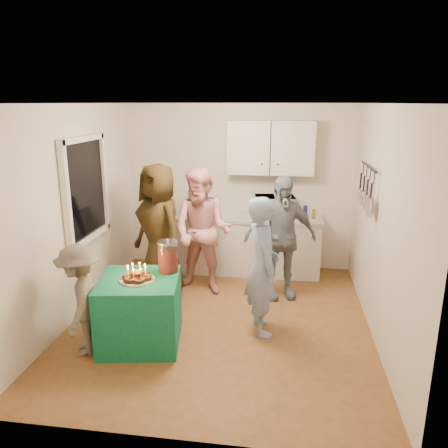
# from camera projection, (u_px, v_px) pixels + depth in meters

# --- Properties ---
(floor) EXTENTS (4.00, 4.00, 0.00)m
(floor) POSITION_uv_depth(u_px,v_px,m) (220.00, 321.00, 5.40)
(floor) COLOR brown
(floor) RESTS_ON ground
(ceiling) EXTENTS (4.00, 4.00, 0.00)m
(ceiling) POSITION_uv_depth(u_px,v_px,m) (219.00, 103.00, 4.70)
(ceiling) COLOR white
(ceiling) RESTS_ON floor
(back_wall) EXTENTS (3.60, 3.60, 0.00)m
(back_wall) POSITION_uv_depth(u_px,v_px,m) (239.00, 187.00, 6.96)
(back_wall) COLOR silver
(back_wall) RESTS_ON floor
(left_wall) EXTENTS (4.00, 4.00, 0.00)m
(left_wall) POSITION_uv_depth(u_px,v_px,m) (73.00, 214.00, 5.30)
(left_wall) COLOR silver
(left_wall) RESTS_ON floor
(right_wall) EXTENTS (4.00, 4.00, 0.00)m
(right_wall) POSITION_uv_depth(u_px,v_px,m) (381.00, 226.00, 4.81)
(right_wall) COLOR silver
(right_wall) RESTS_ON floor
(window_night) EXTENTS (0.04, 1.00, 1.20)m
(window_night) POSITION_uv_depth(u_px,v_px,m) (85.00, 189.00, 5.51)
(window_night) COLOR black
(window_night) RESTS_ON left_wall
(counter) EXTENTS (2.20, 0.58, 0.86)m
(counter) POSITION_uv_depth(u_px,v_px,m) (249.00, 246.00, 6.88)
(counter) COLOR white
(counter) RESTS_ON floor
(countertop) EXTENTS (2.24, 0.62, 0.05)m
(countertop) POSITION_uv_depth(u_px,v_px,m) (249.00, 218.00, 6.76)
(countertop) COLOR beige
(countertop) RESTS_ON counter
(upper_cabinet) EXTENTS (1.30, 0.30, 0.80)m
(upper_cabinet) POSITION_uv_depth(u_px,v_px,m) (271.00, 148.00, 6.57)
(upper_cabinet) COLOR white
(upper_cabinet) RESTS_ON back_wall
(pot_rack) EXTENTS (0.12, 1.00, 0.60)m
(pot_rack) POSITION_uv_depth(u_px,v_px,m) (365.00, 187.00, 5.40)
(pot_rack) COLOR black
(pot_rack) RESTS_ON right_wall
(microwave) EXTENTS (0.64, 0.48, 0.33)m
(microwave) POSITION_uv_depth(u_px,v_px,m) (274.00, 207.00, 6.65)
(microwave) COLOR white
(microwave) RESTS_ON countertop
(party_table) EXTENTS (0.98, 0.98, 0.76)m
(party_table) POSITION_uv_depth(u_px,v_px,m) (140.00, 311.00, 4.84)
(party_table) COLOR #106C45
(party_table) RESTS_ON floor
(donut_cake) EXTENTS (0.38, 0.38, 0.18)m
(donut_cake) POSITION_uv_depth(u_px,v_px,m) (137.00, 272.00, 4.68)
(donut_cake) COLOR #381C0C
(donut_cake) RESTS_ON party_table
(punch_jar) EXTENTS (0.22, 0.22, 0.34)m
(punch_jar) POSITION_uv_depth(u_px,v_px,m) (168.00, 257.00, 4.90)
(punch_jar) COLOR red
(punch_jar) RESTS_ON party_table
(man_birthday) EXTENTS (0.55, 0.68, 1.62)m
(man_birthday) POSITION_uv_depth(u_px,v_px,m) (262.00, 266.00, 4.97)
(man_birthday) COLOR #89A0C8
(man_birthday) RESTS_ON floor
(woman_back_left) EXTENTS (1.06, 1.02, 1.83)m
(woman_back_left) POSITION_uv_depth(u_px,v_px,m) (159.00, 229.00, 6.05)
(woman_back_left) COLOR brown
(woman_back_left) RESTS_ON floor
(woman_back_center) EXTENTS (0.98, 0.83, 1.77)m
(woman_back_center) POSITION_uv_depth(u_px,v_px,m) (202.00, 232.00, 6.01)
(woman_back_center) COLOR #E2767C
(woman_back_center) RESTS_ON floor
(woman_back_right) EXTENTS (1.08, 0.70, 1.70)m
(woman_back_right) POSITION_uv_depth(u_px,v_px,m) (280.00, 238.00, 5.87)
(woman_back_right) COLOR #0E1F30
(woman_back_right) RESTS_ON floor
(child_near_left) EXTENTS (0.66, 0.88, 1.21)m
(child_near_left) POSITION_uv_depth(u_px,v_px,m) (80.00, 300.00, 4.58)
(child_near_left) COLOR #5B5348
(child_near_left) RESTS_ON floor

